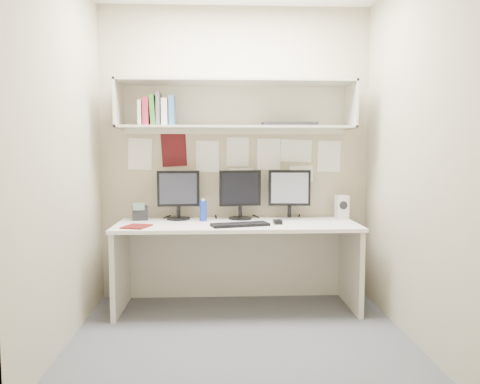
{
  "coord_description": "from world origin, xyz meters",
  "views": [
    {
      "loc": [
        -0.15,
        -3.21,
        1.33
      ],
      "look_at": [
        0.01,
        0.35,
        1.01
      ],
      "focal_mm": 35.0,
      "sensor_mm": 36.0,
      "label": 1
    }
  ],
  "objects_px": {
    "monitor_center": "(240,192)",
    "monitor_right": "(289,192)",
    "keyboard": "(240,225)",
    "maroon_notebook": "(137,226)",
    "desk": "(237,265)",
    "speaker": "(342,207)",
    "desk_phone": "(140,213)",
    "monitor_left": "(178,193)"
  },
  "relations": [
    {
      "from": "monitor_right",
      "to": "speaker",
      "type": "relative_size",
      "value": 2.08
    },
    {
      "from": "desk",
      "to": "monitor_left",
      "type": "distance_m",
      "value": 0.81
    },
    {
      "from": "desk",
      "to": "keyboard",
      "type": "xyz_separation_m",
      "value": [
        0.02,
        -0.17,
        0.37
      ]
    },
    {
      "from": "monitor_left",
      "to": "maroon_notebook",
      "type": "distance_m",
      "value": 0.56
    },
    {
      "from": "monitor_right",
      "to": "speaker",
      "type": "distance_m",
      "value": 0.49
    },
    {
      "from": "speaker",
      "to": "desk_phone",
      "type": "bearing_deg",
      "value": 175.97
    },
    {
      "from": "keyboard",
      "to": "maroon_notebook",
      "type": "xyz_separation_m",
      "value": [
        -0.82,
        -0.02,
        -0.01
      ]
    },
    {
      "from": "keyboard",
      "to": "speaker",
      "type": "height_order",
      "value": "speaker"
    },
    {
      "from": "desk",
      "to": "monitor_left",
      "type": "xyz_separation_m",
      "value": [
        -0.5,
        0.22,
        0.6
      ]
    },
    {
      "from": "monitor_center",
      "to": "desk_phone",
      "type": "relative_size",
      "value": 2.72
    },
    {
      "from": "monitor_center",
      "to": "monitor_right",
      "type": "distance_m",
      "value": 0.44
    },
    {
      "from": "monitor_center",
      "to": "maroon_notebook",
      "type": "xyz_separation_m",
      "value": [
        -0.84,
        -0.41,
        -0.23
      ]
    },
    {
      "from": "keyboard",
      "to": "speaker",
      "type": "xyz_separation_m",
      "value": [
        0.92,
        0.38,
        0.09
      ]
    },
    {
      "from": "monitor_center",
      "to": "keyboard",
      "type": "relative_size",
      "value": 0.94
    },
    {
      "from": "speaker",
      "to": "maroon_notebook",
      "type": "relative_size",
      "value": 0.95
    },
    {
      "from": "monitor_right",
      "to": "keyboard",
      "type": "relative_size",
      "value": 0.94
    },
    {
      "from": "monitor_left",
      "to": "desk_phone",
      "type": "xyz_separation_m",
      "value": [
        -0.33,
        -0.02,
        -0.17
      ]
    },
    {
      "from": "keyboard",
      "to": "maroon_notebook",
      "type": "distance_m",
      "value": 0.82
    },
    {
      "from": "desk",
      "to": "monitor_left",
      "type": "relative_size",
      "value": 4.68
    },
    {
      "from": "monitor_left",
      "to": "speaker",
      "type": "relative_size",
      "value": 2.07
    },
    {
      "from": "monitor_center",
      "to": "monitor_left",
      "type": "bearing_deg",
      "value": 169.41
    },
    {
      "from": "keyboard",
      "to": "desk_phone",
      "type": "relative_size",
      "value": 2.89
    },
    {
      "from": "desk_phone",
      "to": "monitor_right",
      "type": "bearing_deg",
      "value": -9.62
    },
    {
      "from": "monitor_center",
      "to": "speaker",
      "type": "xyz_separation_m",
      "value": [
        0.9,
        -0.01,
        -0.13
      ]
    },
    {
      "from": "desk_phone",
      "to": "monitor_left",
      "type": "bearing_deg",
      "value": -6.9
    },
    {
      "from": "maroon_notebook",
      "to": "keyboard",
      "type": "bearing_deg",
      "value": 18.74
    },
    {
      "from": "keyboard",
      "to": "monitor_center",
      "type": "bearing_deg",
      "value": 72.71
    },
    {
      "from": "monitor_center",
      "to": "speaker",
      "type": "relative_size",
      "value": 2.08
    },
    {
      "from": "desk",
      "to": "monitor_center",
      "type": "xyz_separation_m",
      "value": [
        0.04,
        0.22,
        0.6
      ]
    },
    {
      "from": "desk",
      "to": "speaker",
      "type": "height_order",
      "value": "speaker"
    },
    {
      "from": "desk",
      "to": "maroon_notebook",
      "type": "bearing_deg",
      "value": -166.43
    },
    {
      "from": "keyboard",
      "to": "speaker",
      "type": "relative_size",
      "value": 2.21
    },
    {
      "from": "monitor_right",
      "to": "keyboard",
      "type": "bearing_deg",
      "value": -134.78
    },
    {
      "from": "keyboard",
      "to": "desk_phone",
      "type": "xyz_separation_m",
      "value": [
        -0.85,
        0.37,
        0.05
      ]
    },
    {
      "from": "desk",
      "to": "keyboard",
      "type": "distance_m",
      "value": 0.41
    },
    {
      "from": "speaker",
      "to": "keyboard",
      "type": "bearing_deg",
      "value": -162.09
    },
    {
      "from": "monitor_right",
      "to": "desk_phone",
      "type": "distance_m",
      "value": 1.32
    },
    {
      "from": "keyboard",
      "to": "maroon_notebook",
      "type": "relative_size",
      "value": 2.09
    },
    {
      "from": "monitor_left",
      "to": "keyboard",
      "type": "relative_size",
      "value": 0.93
    },
    {
      "from": "desk",
      "to": "monitor_center",
      "type": "height_order",
      "value": "monitor_center"
    },
    {
      "from": "speaker",
      "to": "maroon_notebook",
      "type": "height_order",
      "value": "speaker"
    },
    {
      "from": "desk_phone",
      "to": "keyboard",
      "type": "bearing_deg",
      "value": -33.81
    }
  ]
}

